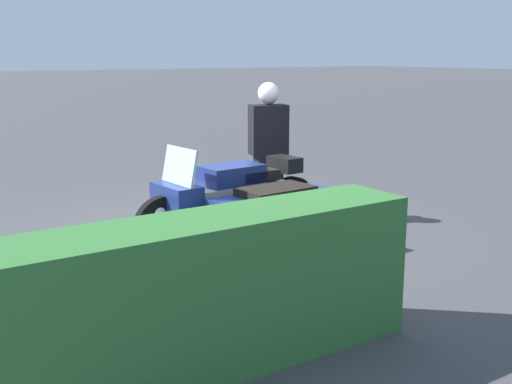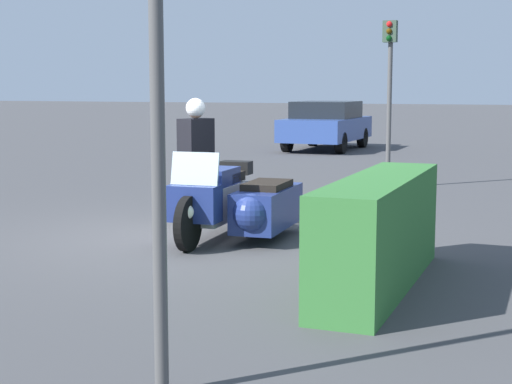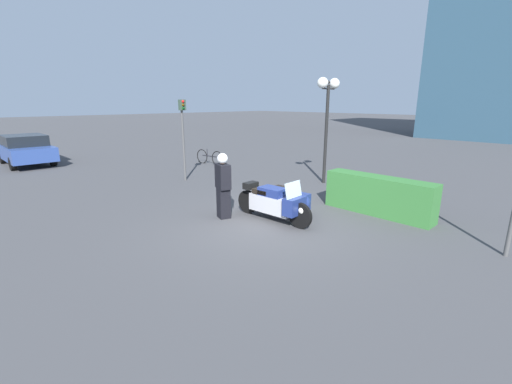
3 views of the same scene
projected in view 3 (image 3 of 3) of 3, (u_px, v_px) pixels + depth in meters
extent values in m
plane|color=#424244|center=(266.00, 224.00, 8.89)|extent=(160.00, 160.00, 0.00)
cylinder|color=black|center=(300.00, 216.00, 8.54)|extent=(0.67, 0.14, 0.66)
cylinder|color=black|center=(248.00, 202.00, 9.72)|extent=(0.67, 0.14, 0.66)
cylinder|color=black|center=(282.00, 204.00, 9.73)|extent=(0.52, 0.13, 0.52)
cube|color=#B7B7BC|center=(272.00, 204.00, 9.09)|extent=(1.30, 0.53, 0.45)
cube|color=navy|center=(272.00, 192.00, 9.01)|extent=(0.72, 0.48, 0.24)
cube|color=black|center=(264.00, 191.00, 9.21)|extent=(0.54, 0.47, 0.12)
cube|color=navy|center=(294.00, 206.00, 8.60)|extent=(0.35, 0.64, 0.44)
cube|color=silver|center=(293.00, 190.00, 8.53)|extent=(0.15, 0.61, 0.40)
sphere|color=white|center=(302.00, 210.00, 8.47)|extent=(0.18, 0.18, 0.18)
cube|color=navy|center=(284.00, 200.00, 9.66)|extent=(1.47, 0.63, 0.50)
sphere|color=navy|center=(302.00, 203.00, 9.25)|extent=(0.47, 0.48, 0.48)
cube|color=black|center=(284.00, 190.00, 9.58)|extent=(0.82, 0.51, 0.09)
cube|color=black|center=(251.00, 185.00, 9.51)|extent=(0.26, 0.43, 0.18)
cube|color=black|center=(224.00, 203.00, 9.31)|extent=(0.41, 0.39, 0.83)
cube|color=black|center=(223.00, 176.00, 9.12)|extent=(0.55, 0.43, 0.66)
sphere|color=tan|center=(222.00, 160.00, 9.01)|extent=(0.22, 0.22, 0.22)
sphere|color=white|center=(222.00, 159.00, 9.00)|extent=(0.28, 0.28, 0.28)
cube|color=#337033|center=(378.00, 196.00, 9.59)|extent=(3.05, 0.62, 1.08)
cylinder|color=black|center=(326.00, 135.00, 12.97)|extent=(0.12, 0.12, 3.70)
cylinder|color=black|center=(328.00, 89.00, 12.54)|extent=(0.05, 0.75, 0.05)
sphere|color=white|center=(334.00, 84.00, 12.74)|extent=(0.39, 0.39, 0.39)
sphere|color=white|center=(323.00, 83.00, 12.23)|extent=(0.39, 0.39, 0.39)
sphere|color=black|center=(329.00, 82.00, 12.48)|extent=(0.12, 0.12, 0.12)
cylinder|color=#4C4C4C|center=(184.00, 146.00, 13.54)|extent=(0.09, 0.09, 2.76)
cube|color=#334738|center=(182.00, 105.00, 13.09)|extent=(0.15, 0.27, 0.40)
sphere|color=red|center=(183.00, 101.00, 13.01)|extent=(0.11, 0.11, 0.11)
sphere|color=#462D06|center=(183.00, 105.00, 13.04)|extent=(0.11, 0.11, 0.11)
sphere|color=#07350F|center=(183.00, 108.00, 13.07)|extent=(0.11, 0.11, 0.11)
cube|color=#2D478C|center=(26.00, 152.00, 17.11)|extent=(4.16, 1.91, 0.67)
cube|color=black|center=(24.00, 140.00, 16.96)|extent=(2.17, 1.75, 0.51)
cylinder|color=black|center=(2.00, 157.00, 17.52)|extent=(0.63, 0.23, 0.63)
cylinder|color=black|center=(40.00, 154.00, 18.65)|extent=(0.63, 0.23, 0.63)
cylinder|color=black|center=(13.00, 164.00, 15.74)|extent=(0.63, 0.23, 0.63)
cylinder|color=black|center=(53.00, 160.00, 16.86)|extent=(0.63, 0.23, 0.63)
torus|color=black|center=(217.00, 158.00, 17.02)|extent=(0.73, 0.15, 0.73)
torus|color=black|center=(202.00, 156.00, 17.65)|extent=(0.73, 0.15, 0.73)
cylinder|color=black|center=(210.00, 156.00, 17.31)|extent=(0.97, 0.19, 0.05)
cylinder|color=black|center=(207.00, 152.00, 17.36)|extent=(0.04, 0.04, 0.35)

